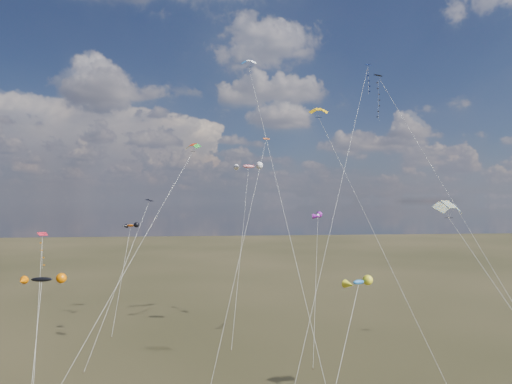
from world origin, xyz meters
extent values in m
cube|color=black|center=(16.58, 20.95, 34.51)|extent=(1.36, 1.36, 0.32)
cylinder|color=silver|center=(18.75, 6.16, 17.25)|extent=(4.35, 29.61, 34.52)
cube|color=#09154C|center=(16.03, 23.08, 36.54)|extent=(0.82, 0.78, 0.31)
cylinder|color=silver|center=(8.05, 11.03, 18.27)|extent=(16.01, 24.13, 36.55)
cube|color=black|center=(-13.13, 22.41, 18.01)|extent=(1.06, 1.08, 0.31)
cylinder|color=silver|center=(-15.89, 17.61, 9.01)|extent=(5.55, 9.62, 18.02)
cube|color=#332316|center=(-18.65, 12.82, 0.06)|extent=(0.10, 0.10, 0.12)
cube|color=red|center=(-25.15, 19.69, 14.04)|extent=(1.36, 1.35, 0.38)
cylinder|color=silver|center=(-23.50, 13.71, 7.02)|extent=(3.32, 11.97, 14.06)
cube|color=#CC5219|center=(2.08, 24.01, 26.31)|extent=(0.95, 0.91, 0.32)
cylinder|color=silver|center=(-1.76, 15.94, 13.16)|extent=(7.71, 16.18, 26.33)
cylinder|color=silver|center=(12.67, 12.58, 14.87)|extent=(8.51, 16.08, 29.76)
cylinder|color=silver|center=(2.30, 14.09, 18.84)|extent=(4.65, 25.38, 37.70)
cylinder|color=silver|center=(-13.40, 8.23, 12.17)|extent=(11.80, 15.01, 24.36)
ellipsoid|color=black|center=(-20.60, 6.04, 10.92)|extent=(3.70, 1.03, 0.94)
cylinder|color=silver|center=(-19.92, 2.52, 5.46)|extent=(1.38, 7.06, 10.93)
ellipsoid|color=#F15F0E|center=(-17.18, 33.53, 14.23)|extent=(2.78, 2.46, 0.96)
cylinder|color=silver|center=(-17.71, 29.40, 7.12)|extent=(1.10, 8.29, 14.24)
cube|color=#332316|center=(-18.25, 25.26, 0.06)|extent=(0.10, 0.10, 0.12)
ellipsoid|color=white|center=(8.33, 20.72, 16.08)|extent=(1.75, 2.42, 0.91)
cylinder|color=silver|center=(6.82, 15.93, 8.04)|extent=(3.05, 9.61, 16.09)
cube|color=#332316|center=(5.31, 11.14, 0.06)|extent=(0.10, 0.10, 0.12)
ellipsoid|color=red|center=(0.47, 31.77, 23.15)|extent=(4.07, 2.27, 1.36)
cylinder|color=silver|center=(-1.25, 24.94, 11.58)|extent=(3.45, 13.70, 23.17)
cube|color=#332316|center=(-2.96, 18.10, 0.06)|extent=(0.10, 0.10, 0.12)
ellipsoid|color=#2369B6|center=(4.48, -5.69, 12.23)|extent=(2.08, 1.51, 0.80)
camera|label=1|loc=(-6.30, -36.60, 17.88)|focal=32.00mm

